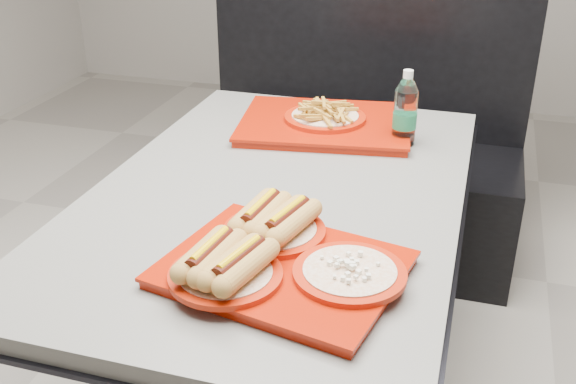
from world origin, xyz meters
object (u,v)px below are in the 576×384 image
(tray_near, at_px, (275,256))
(tray_far, at_px, (325,120))
(water_bottle, at_px, (405,113))
(booth_bench, at_px, (358,152))
(diner_table, at_px, (279,245))

(tray_near, xyz_separation_m, tray_far, (-0.10, 0.80, -0.01))
(tray_far, xyz_separation_m, water_bottle, (0.25, -0.05, 0.07))
(booth_bench, bearing_deg, tray_far, -88.97)
(diner_table, height_order, water_bottle, water_bottle)
(diner_table, relative_size, tray_far, 2.54)
(tray_near, bearing_deg, water_bottle, 78.69)
(diner_table, height_order, tray_near, tray_near)
(tray_far, bearing_deg, booth_bench, 91.03)
(booth_bench, height_order, water_bottle, booth_bench)
(tray_near, bearing_deg, diner_table, 106.40)
(diner_table, relative_size, water_bottle, 6.49)
(booth_bench, relative_size, tray_near, 2.64)
(booth_bench, relative_size, tray_far, 2.41)
(tray_far, bearing_deg, tray_near, -83.18)
(diner_table, height_order, booth_bench, booth_bench)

